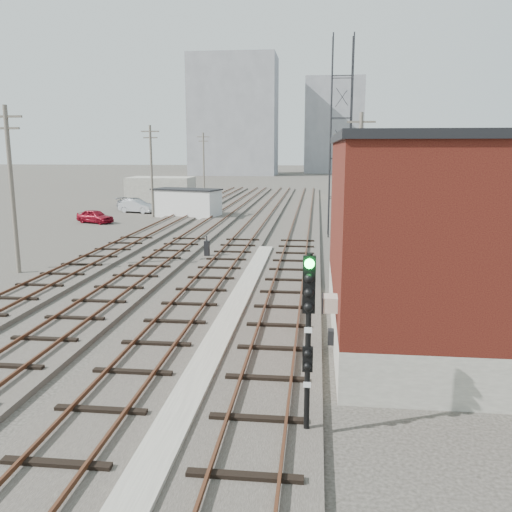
# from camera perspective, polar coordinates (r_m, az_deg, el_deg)

# --- Properties ---
(ground) EXTENTS (320.00, 320.00, 0.00)m
(ground) POSITION_cam_1_polar(r_m,az_deg,el_deg) (68.02, 3.19, 5.52)
(ground) COLOR #282621
(ground) RESTS_ON ground
(track_right) EXTENTS (3.20, 90.00, 0.39)m
(track_right) POSITION_cam_1_polar(r_m,az_deg,el_deg) (47.07, 4.76, 3.09)
(track_right) COLOR #332D28
(track_right) RESTS_ON ground
(track_mid_right) EXTENTS (3.20, 90.00, 0.39)m
(track_mid_right) POSITION_cam_1_polar(r_m,az_deg,el_deg) (47.35, -0.09, 3.17)
(track_mid_right) COLOR #332D28
(track_mid_right) RESTS_ON ground
(track_mid_left) EXTENTS (3.20, 90.00, 0.39)m
(track_mid_left) POSITION_cam_1_polar(r_m,az_deg,el_deg) (47.97, -4.85, 3.24)
(track_mid_left) COLOR #332D28
(track_mid_left) RESTS_ON ground
(track_left) EXTENTS (3.20, 90.00, 0.39)m
(track_left) POSITION_cam_1_polar(r_m,az_deg,el_deg) (48.90, -9.46, 3.28)
(track_left) COLOR #332D28
(track_left) RESTS_ON ground
(platform_curb) EXTENTS (0.90, 28.00, 0.26)m
(platform_curb) POSITION_cam_1_polar(r_m,az_deg,el_deg) (22.81, -2.26, -5.63)
(platform_curb) COLOR gray
(platform_curb) RESTS_ON ground
(brick_building) EXTENTS (6.54, 12.20, 7.22)m
(brick_building) POSITION_cam_1_polar(r_m,az_deg,el_deg) (20.16, 16.83, 1.86)
(brick_building) COLOR gray
(brick_building) RESTS_ON ground
(lattice_tower) EXTENTS (1.60, 1.60, 15.00)m
(lattice_tower) POSITION_cam_1_polar(r_m,az_deg,el_deg) (42.62, 8.88, 12.12)
(lattice_tower) COLOR black
(lattice_tower) RESTS_ON ground
(utility_pole_left_a) EXTENTS (1.80, 0.24, 9.00)m
(utility_pole_left_a) POSITION_cam_1_polar(r_m,az_deg,el_deg) (32.11, -24.33, 6.77)
(utility_pole_left_a) COLOR #595147
(utility_pole_left_a) RESTS_ON ground
(utility_pole_left_b) EXTENTS (1.80, 0.24, 9.00)m
(utility_pole_left_b) POSITION_cam_1_polar(r_m,az_deg,el_deg) (55.09, -10.95, 9.01)
(utility_pole_left_b) COLOR #595147
(utility_pole_left_b) RESTS_ON ground
(utility_pole_left_c) EXTENTS (1.80, 0.24, 9.00)m
(utility_pole_left_c) POSITION_cam_1_polar(r_m,az_deg,el_deg) (79.30, -5.53, 9.77)
(utility_pole_left_c) COLOR #595147
(utility_pole_left_c) RESTS_ON ground
(utility_pole_right_a) EXTENTS (1.80, 0.24, 9.00)m
(utility_pole_right_a) POSITION_cam_1_polar(r_m,az_deg,el_deg) (35.73, 10.81, 7.91)
(utility_pole_right_a) COLOR #595147
(utility_pole_right_a) RESTS_ON ground
(utility_pole_right_b) EXTENTS (1.80, 0.24, 9.00)m
(utility_pole_right_b) POSITION_cam_1_polar(r_m,az_deg,el_deg) (65.66, 8.88, 9.40)
(utility_pole_right_b) COLOR #595147
(utility_pole_right_b) RESTS_ON ground
(apartment_left) EXTENTS (22.00, 14.00, 30.00)m
(apartment_left) POSITION_cam_1_polar(r_m,az_deg,el_deg) (144.48, -2.34, 14.50)
(apartment_left) COLOR gray
(apartment_left) RESTS_ON ground
(apartment_right) EXTENTS (16.00, 12.00, 26.00)m
(apartment_right) POSITION_cam_1_polar(r_m,az_deg,el_deg) (157.76, 8.17, 13.39)
(apartment_right) COLOR gray
(apartment_right) RESTS_ON ground
(shed_left) EXTENTS (8.00, 5.00, 3.20)m
(shed_left) POSITION_cam_1_polar(r_m,az_deg,el_deg) (70.62, -9.96, 6.89)
(shed_left) COLOR gray
(shed_left) RESTS_ON ground
(shed_right) EXTENTS (6.00, 6.00, 4.00)m
(shed_right) POSITION_cam_1_polar(r_m,az_deg,el_deg) (77.89, 10.32, 7.56)
(shed_right) COLOR gray
(shed_right) RESTS_ON ground
(signal_mast) EXTENTS (0.40, 0.42, 4.46)m
(signal_mast) POSITION_cam_1_polar(r_m,az_deg,el_deg) (12.57, 5.52, -7.71)
(signal_mast) COLOR gray
(signal_mast) RESTS_ON ground
(switch_stand) EXTENTS (0.32, 0.32, 1.34)m
(switch_stand) POSITION_cam_1_polar(r_m,az_deg,el_deg) (33.79, -5.20, 0.76)
(switch_stand) COLOR black
(switch_stand) RESTS_ON ground
(site_trailer) EXTENTS (7.29, 4.69, 2.84)m
(site_trailer) POSITION_cam_1_polar(r_m,az_deg,el_deg) (54.85, -7.29, 5.58)
(site_trailer) COLOR silver
(site_trailer) RESTS_ON ground
(car_red) EXTENTS (3.95, 2.75, 1.25)m
(car_red) POSITION_cam_1_polar(r_m,az_deg,el_deg) (52.14, -16.59, 4.03)
(car_red) COLOR maroon
(car_red) RESTS_ON ground
(car_silver) EXTENTS (4.35, 2.60, 1.35)m
(car_silver) POSITION_cam_1_polar(r_m,az_deg,el_deg) (59.55, -12.38, 5.12)
(car_silver) COLOR #A1A4A9
(car_silver) RESTS_ON ground
(car_grey) EXTENTS (4.99, 3.63, 1.34)m
(car_grey) POSITION_cam_1_polar(r_m,az_deg,el_deg) (62.25, -12.58, 5.36)
(car_grey) COLOR slate
(car_grey) RESTS_ON ground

